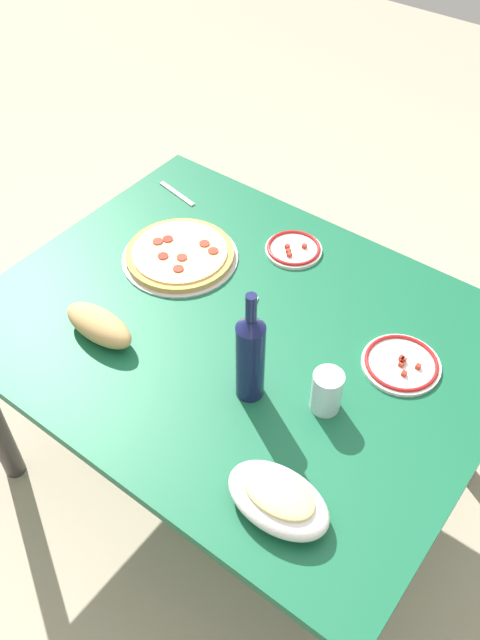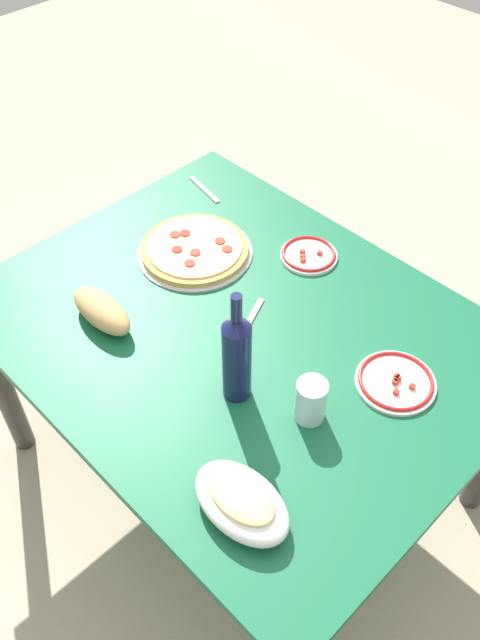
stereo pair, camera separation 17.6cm
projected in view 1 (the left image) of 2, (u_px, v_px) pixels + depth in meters
The scene contains 11 objects.
ground_plane at pixel (240, 469), 2.32m from camera, with size 8.00×8.00×0.00m, color tan.
dining_table at pixel (240, 352), 1.86m from camera, with size 1.37×1.07×0.73m.
pepperoni_pizza at pixel (180, 254), 1.97m from camera, with size 0.35×0.35×0.03m.
baked_pasta_dish at pixel (278, 498), 1.40m from camera, with size 0.24×0.15×0.08m.
wine_bottle at pixel (250, 356), 1.54m from camera, with size 0.07×0.07×0.33m.
water_glass at pixel (327, 391), 1.57m from camera, with size 0.07×0.07×0.12m, color silver.
side_plate_near at pixel (294, 249), 2.00m from camera, with size 0.17×0.17×0.02m.
side_plate_far at pixel (401, 364), 1.69m from camera, with size 0.20×0.20×0.02m.
bread_loaf at pixel (99, 325), 1.74m from camera, with size 0.22×0.09×0.08m, color tan.
fork_left at pixel (177, 194), 2.20m from camera, with size 0.17×0.02×0.01m, color #B7B7BC.
fork_right at pixel (250, 319), 1.81m from camera, with size 0.17×0.02×0.01m, color #B7B7BC.
Camera 1 is at (0.73, -0.97, 2.05)m, focal length 37.28 mm.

